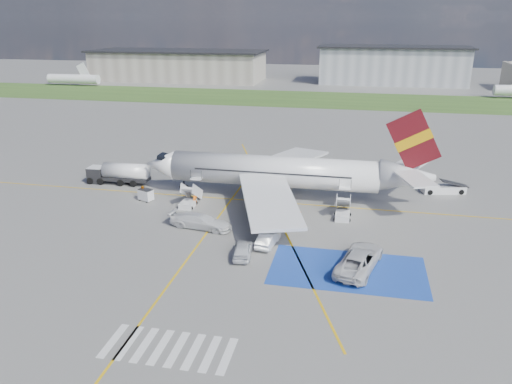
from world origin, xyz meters
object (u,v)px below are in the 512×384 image
(fuel_tanker, at_px, (119,175))
(gpu_cart, at_px, (146,195))
(van_white_a, at_px, (360,256))
(airliner, at_px, (285,172))
(car_silver_b, at_px, (268,239))
(belt_loader, at_px, (444,189))
(van_white_b, at_px, (200,219))
(car_silver_a, at_px, (243,249))

(fuel_tanker, relative_size, gpu_cart, 4.11)
(gpu_cart, bearing_deg, van_white_a, -3.48)
(airliner, bearing_deg, car_silver_b, -88.23)
(fuel_tanker, height_order, belt_loader, fuel_tanker)
(van_white_b, bearing_deg, fuel_tanker, 60.55)
(airliner, distance_m, gpu_cart, 17.73)
(belt_loader, bearing_deg, gpu_cart, -177.39)
(airliner, height_order, fuel_tanker, airliner)
(car_silver_a, relative_size, van_white_a, 0.69)
(car_silver_b, bearing_deg, airliner, -80.04)
(airliner, bearing_deg, belt_loader, 16.98)
(airliner, height_order, car_silver_a, airliner)
(belt_loader, xyz_separation_m, van_white_b, (-27.62, -17.59, 0.60))
(airliner, height_order, van_white_a, airliner)
(gpu_cart, height_order, belt_loader, belt_loader)
(airliner, relative_size, belt_loader, 6.04)
(fuel_tanker, bearing_deg, airliner, -3.48)
(gpu_cart, xyz_separation_m, van_white_b, (9.33, -6.79, 0.36))
(car_silver_b, bearing_deg, van_white_a, 169.82)
(gpu_cart, relative_size, car_silver_a, 0.48)
(car_silver_b, distance_m, van_white_b, 8.49)
(fuel_tanker, xyz_separation_m, belt_loader, (43.28, 5.17, -0.79))
(fuel_tanker, bearing_deg, van_white_b, -39.54)
(fuel_tanker, xyz_separation_m, car_silver_b, (23.66, -15.26, -0.53))
(fuel_tanker, bearing_deg, car_silver_a, -40.97)
(airliner, relative_size, car_silver_b, 8.75)
(car_silver_b, distance_m, van_white_a, 9.55)
(airliner, distance_m, car_silver_b, 14.56)
(gpu_cart, relative_size, van_white_b, 0.39)
(airliner, bearing_deg, van_white_b, -123.39)
(car_silver_b, xyz_separation_m, van_white_a, (9.05, -3.01, 0.48))
(fuel_tanker, height_order, van_white_a, fuel_tanker)
(car_silver_a, xyz_separation_m, van_white_a, (10.97, -0.11, 0.44))
(belt_loader, relative_size, van_white_b, 1.15)
(car_silver_a, distance_m, van_white_b, 8.36)
(van_white_b, bearing_deg, car_silver_b, -100.51)
(gpu_cart, relative_size, belt_loader, 0.34)
(van_white_a, xyz_separation_m, van_white_b, (-17.05, 5.84, -0.14))
(fuel_tanker, xyz_separation_m, car_silver_a, (21.74, -18.15, -0.49))
(fuel_tanker, distance_m, van_white_b, 19.99)
(belt_loader, bearing_deg, airliner, -176.71)
(airliner, relative_size, van_white_b, 6.94)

